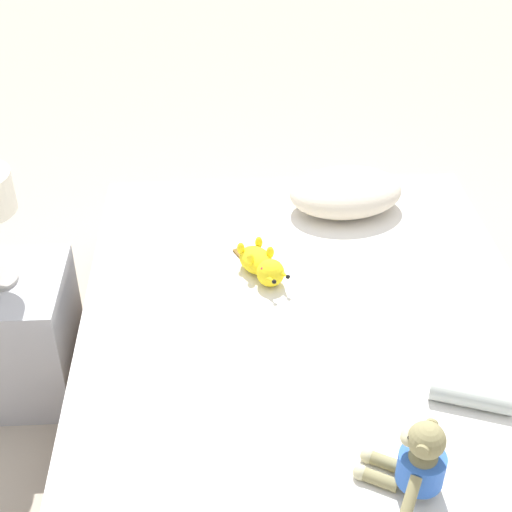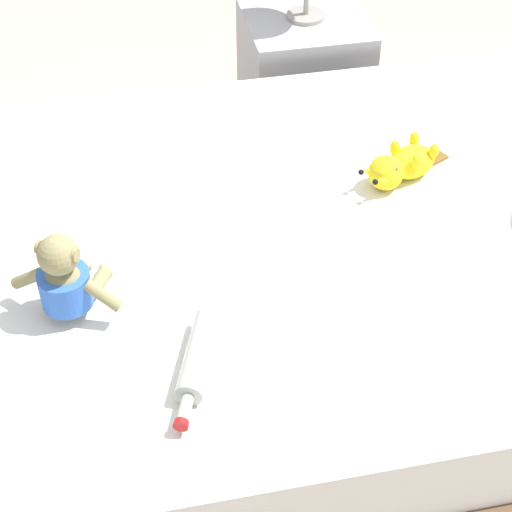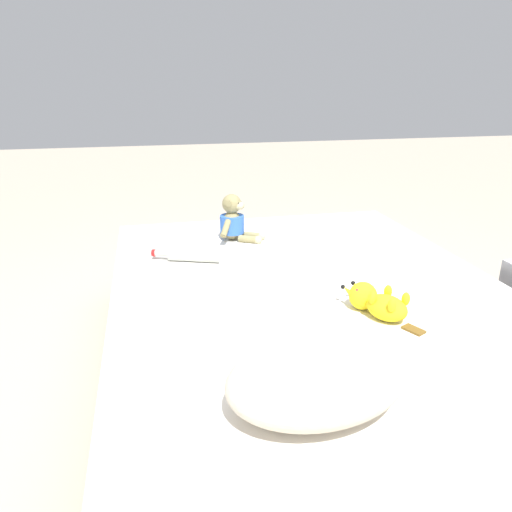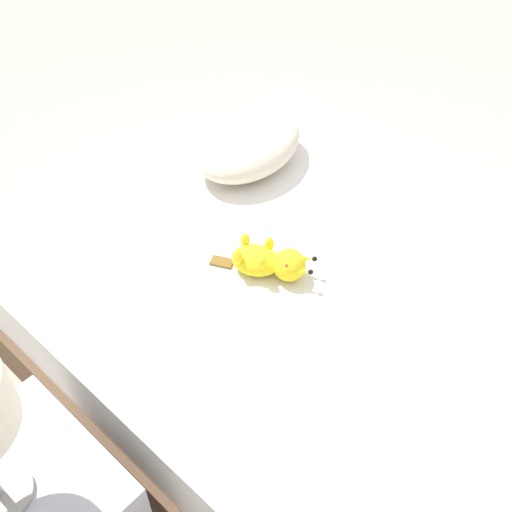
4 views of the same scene
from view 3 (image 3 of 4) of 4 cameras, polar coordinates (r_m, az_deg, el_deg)
ground_plane at (r=2.17m, az=5.77°, el=-14.17°), size 16.00×16.00×0.00m
bed at (r=2.06m, az=5.98°, el=-9.12°), size 1.58×2.07×0.45m
pillow at (r=1.24m, az=7.16°, el=-14.00°), size 0.51×0.40×0.16m
plush_monkey at (r=2.46m, az=-2.58°, el=4.10°), size 0.25×0.27×0.24m
plush_yellow_creature at (r=1.74m, az=13.92°, el=-5.24°), size 0.20×0.32×0.10m
glass_bottle at (r=2.20m, az=-7.48°, el=0.17°), size 0.31×0.15×0.06m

